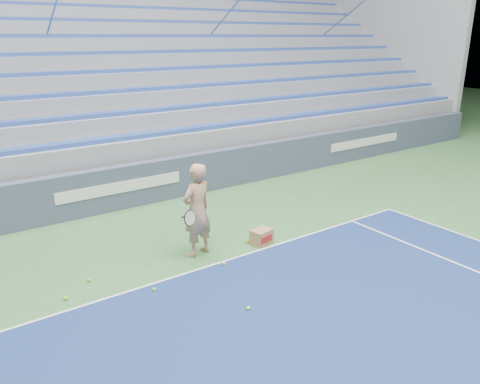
{
  "coord_description": "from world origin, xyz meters",
  "views": [
    {
      "loc": [
        -3.92,
        5.04,
        4.15
      ],
      "look_at": [
        1.24,
        12.38,
        1.15
      ],
      "focal_mm": 35.0,
      "sensor_mm": 36.0,
      "label": 1
    }
  ],
  "objects": [
    {
      "name": "bleachers",
      "position": [
        0.0,
        21.6,
        2.36
      ],
      "size": [
        31.0,
        9.15,
        7.3
      ],
      "color": "gray",
      "rests_on": "ground"
    },
    {
      "name": "tennis_ball_0",
      "position": [
        -1.88,
        12.62,
        0.03
      ],
      "size": [
        0.07,
        0.07,
        0.07
      ],
      "primitive_type": "sphere",
      "color": "#C0E52E",
      "rests_on": "ground"
    },
    {
      "name": "ball_box",
      "position": [
        1.62,
        12.13,
        0.16
      ],
      "size": [
        0.48,
        0.4,
        0.32
      ],
      "color": "#A4734F",
      "rests_on": "ground"
    },
    {
      "name": "tennis_ball_2",
      "position": [
        0.42,
        11.76,
        0.03
      ],
      "size": [
        0.07,
        0.07,
        0.07
      ],
      "primitive_type": "sphere",
      "color": "#C0E52E",
      "rests_on": "ground"
    },
    {
      "name": "tennis_ball_5",
      "position": [
        -2.39,
        12.24,
        0.03
      ],
      "size": [
        0.07,
        0.07,
        0.07
      ],
      "primitive_type": "sphere",
      "color": "#C0E52E",
      "rests_on": "ground"
    },
    {
      "name": "tennis_ball_3",
      "position": [
        1.42,
        12.35,
        0.03
      ],
      "size": [
        0.07,
        0.07,
        0.07
      ],
      "primitive_type": "sphere",
      "color": "#C0E52E",
      "rests_on": "ground"
    },
    {
      "name": "sponsor_barrier",
      "position": [
        0.0,
        15.88,
        0.55
      ],
      "size": [
        30.0,
        0.32,
        1.1
      ],
      "color": "#3E475F",
      "rests_on": "ground"
    },
    {
      "name": "tennis_ball_1",
      "position": [
        -0.09,
        10.26,
        0.03
      ],
      "size": [
        0.07,
        0.07,
        0.07
      ],
      "primitive_type": "sphere",
      "color": "#C0E52E",
      "rests_on": "ground"
    },
    {
      "name": "tennis_player",
      "position": [
        0.27,
        12.47,
        0.94
      ],
      "size": [
        0.99,
        0.92,
        1.88
      ],
      "color": "tan",
      "rests_on": "ground"
    },
    {
      "name": "tennis_ball_4",
      "position": [
        -1.07,
        11.66,
        0.03
      ],
      "size": [
        0.07,
        0.07,
        0.07
      ],
      "primitive_type": "sphere",
      "color": "#C0E52E",
      "rests_on": "ground"
    }
  ]
}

